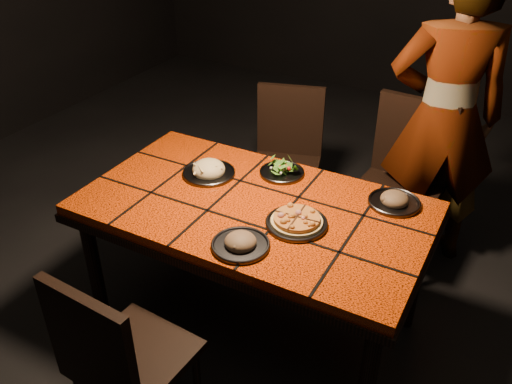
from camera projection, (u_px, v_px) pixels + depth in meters
The scene contains 11 objects.
room_shell at pixel (253, 44), 2.11m from camera, with size 6.04×7.04×3.08m.
dining_table at pixel (254, 218), 2.55m from camera, with size 1.62×0.92×0.75m.
chair_near at pixel (117, 357), 2.04m from camera, with size 0.44×0.44×0.91m.
chair_far_left at pixel (287, 151), 3.43m from camera, with size 0.52×0.52×0.93m.
chair_far_right at pixel (403, 174), 3.10m from camera, with size 0.48×0.48×1.00m.
diner at pixel (444, 119), 2.98m from camera, with size 0.65×0.43×1.79m, color brown.
plate_pizza at pixel (297, 222), 2.36m from camera, with size 0.27×0.27×0.04m.
plate_pasta at pixel (209, 171), 2.73m from camera, with size 0.27×0.27×0.09m.
plate_salad at pixel (282, 170), 2.73m from camera, with size 0.23×0.23×0.07m.
plate_mushroom_a at pixel (241, 243), 2.23m from camera, with size 0.25×0.25×0.08m.
plate_mushroom_b at pixel (395, 200), 2.50m from camera, with size 0.24×0.24×0.08m.
Camera 1 is at (1.01, -1.84, 2.13)m, focal length 38.00 mm.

